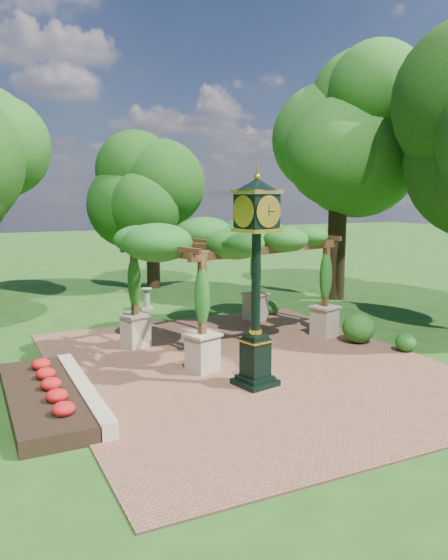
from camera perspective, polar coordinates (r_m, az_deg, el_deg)
name	(u,v)px	position (r m, az deg, el deg)	size (l,w,h in m)	color
ground	(266,377)	(14.44, 4.40, -10.07)	(120.00, 120.00, 0.00)	#1E4714
brick_plaza	(248,365)	(15.26, 2.49, -8.91)	(10.00, 12.00, 0.04)	brown
border_wall	(83,391)	(13.27, -14.52, -11.16)	(0.35, 5.00, 0.40)	#C6B793
flower_bed	(42,398)	(13.15, -18.44, -11.63)	(1.50, 5.00, 0.36)	red
pedestal_clock	(256,263)	(13.05, 3.40, 1.75)	(1.20, 1.20, 5.13)	black
pergola	(234,243)	(17.09, 1.01, 3.87)	(7.01, 5.45, 3.88)	#BEAB8D
sundial	(147,300)	(22.67, -8.09, -2.09)	(0.58, 0.58, 0.88)	gray
shrub_front	(406,342)	(17.30, 18.45, -6.19)	(0.62, 0.62, 0.55)	#1C5819
shrub_mid	(358,328)	(17.84, 13.86, -4.91)	(1.03, 1.03, 0.92)	#235A19
shrub_back	(271,307)	(21.46, 4.95, -2.84)	(0.63, 0.63, 0.57)	#285F1B
tree_north	(152,190)	(27.61, -7.56, 9.32)	(3.90, 3.90, 7.17)	#362315
tree_east_far	(340,127)	(25.07, 12.06, 15.40)	(5.09, 5.09, 11.07)	black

